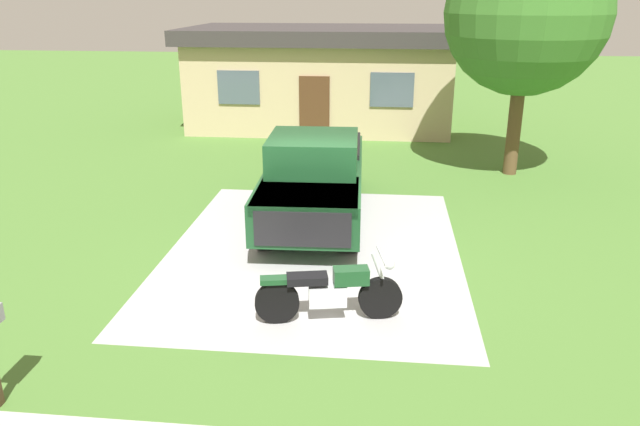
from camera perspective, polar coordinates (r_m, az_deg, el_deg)
The scene contains 6 objects.
ground_plane at distance 11.64m, azimuth -0.57°, elevation -3.54°, with size 80.00×80.00×0.00m, color #4C7831.
driveway_pad at distance 11.64m, azimuth -0.57°, elevation -3.53°, with size 5.50×7.17×0.01m, color #ADADAD.
motorcycle at distance 9.08m, azimuth 0.96°, elevation -7.40°, with size 2.19×0.79×1.09m.
pickup_truck at distance 13.12m, azimuth -0.47°, elevation 3.64°, with size 2.19×5.69×1.90m.
shade_tree at distance 16.78m, azimuth 18.86°, elevation 17.33°, with size 4.11×4.11×6.23m.
neighbor_house at distance 22.67m, azimuth 0.20°, elevation 12.76°, with size 9.60×5.60×3.50m.
Camera 1 is at (1.22, -10.60, 4.65)m, focal length 34.06 mm.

